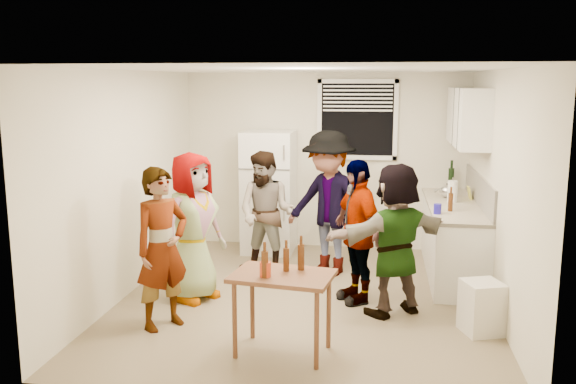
% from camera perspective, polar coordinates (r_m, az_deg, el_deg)
% --- Properties ---
extents(room, '(4.00, 4.50, 2.50)m').
position_cam_1_polar(room, '(6.87, 1.60, -9.95)').
color(room, silver).
rests_on(room, ground).
extents(window, '(1.12, 0.10, 1.06)m').
position_cam_1_polar(window, '(8.63, 6.50, 6.74)').
color(window, white).
rests_on(window, room).
extents(refrigerator, '(0.70, 0.70, 1.70)m').
position_cam_1_polar(refrigerator, '(8.55, -1.79, 0.02)').
color(refrigerator, white).
rests_on(refrigerator, ground).
extents(counter_lower, '(0.60, 2.20, 0.86)m').
position_cam_1_polar(counter_lower, '(7.84, 15.15, -4.43)').
color(counter_lower, white).
rests_on(counter_lower, ground).
extents(countertop, '(0.64, 2.22, 0.04)m').
position_cam_1_polar(countertop, '(7.74, 15.31, -1.21)').
color(countertop, beige).
rests_on(countertop, counter_lower).
extents(backsplash, '(0.03, 2.20, 0.36)m').
position_cam_1_polar(backsplash, '(7.75, 17.47, 0.19)').
color(backsplash, '#BCB6AB').
rests_on(backsplash, countertop).
extents(upper_cabinets, '(0.34, 1.60, 0.70)m').
position_cam_1_polar(upper_cabinets, '(7.82, 16.47, 6.76)').
color(upper_cabinets, white).
rests_on(upper_cabinets, room).
extents(kettle, '(0.25, 0.21, 0.20)m').
position_cam_1_polar(kettle, '(8.12, 14.66, -0.51)').
color(kettle, silver).
rests_on(kettle, countertop).
extents(paper_towel, '(0.12, 0.12, 0.27)m').
position_cam_1_polar(paper_towel, '(7.84, 15.09, -0.91)').
color(paper_towel, white).
rests_on(paper_towel, countertop).
extents(wine_bottle, '(0.08, 0.08, 0.31)m').
position_cam_1_polar(wine_bottle, '(8.66, 14.96, 0.14)').
color(wine_bottle, black).
rests_on(wine_bottle, countertop).
extents(beer_bottle_counter, '(0.06, 0.06, 0.21)m').
position_cam_1_polar(beer_bottle_counter, '(7.29, 14.93, -1.73)').
color(beer_bottle_counter, '#47230C').
rests_on(beer_bottle_counter, countertop).
extents(blue_cup, '(0.09, 0.09, 0.12)m').
position_cam_1_polar(blue_cup, '(7.10, 13.79, -2.00)').
color(blue_cup, '#1E16A2').
rests_on(blue_cup, countertop).
extents(picture_frame, '(0.02, 0.19, 0.16)m').
position_cam_1_polar(picture_frame, '(8.10, 16.61, -0.08)').
color(picture_frame, '#E4DF51').
rests_on(picture_frame, countertop).
extents(trash_bin, '(0.44, 0.44, 0.50)m').
position_cam_1_polar(trash_bin, '(6.20, 17.68, -10.27)').
color(trash_bin, silver).
rests_on(trash_bin, ground).
extents(serving_table, '(0.94, 0.69, 0.73)m').
position_cam_1_polar(serving_table, '(5.60, -0.50, -14.78)').
color(serving_table, brown).
rests_on(serving_table, ground).
extents(beer_bottle_table, '(0.05, 0.05, 0.21)m').
position_cam_1_polar(beer_bottle_table, '(5.41, -0.17, -7.39)').
color(beer_bottle_table, '#47230C').
rests_on(beer_bottle_table, serving_table).
extents(red_cup, '(0.10, 0.10, 0.13)m').
position_cam_1_polar(red_cup, '(5.27, -2.13, -7.91)').
color(red_cup, '#B93516').
rests_on(red_cup, serving_table).
extents(guest_grey, '(1.82, 1.50, 0.52)m').
position_cam_1_polar(guest_grey, '(6.95, -8.72, -9.80)').
color(guest_grey, gray).
rests_on(guest_grey, ground).
extents(guest_stripe, '(1.62, 1.40, 0.38)m').
position_cam_1_polar(guest_stripe, '(6.27, -11.44, -12.18)').
color(guest_stripe, '#141933').
rests_on(guest_stripe, ground).
extents(guest_back_left, '(1.10, 1.67, 0.58)m').
position_cam_1_polar(guest_back_left, '(7.76, -2.02, -7.53)').
color(guest_back_left, '#523722').
rests_on(guest_back_left, ground).
extents(guest_back_right, '(1.89, 2.13, 0.67)m').
position_cam_1_polar(guest_back_right, '(7.75, 3.73, -7.58)').
color(guest_back_right, '#3A3A3F').
rests_on(guest_back_right, ground).
extents(guest_black, '(1.82, 1.57, 0.38)m').
position_cam_1_polar(guest_black, '(6.86, 6.32, -10.03)').
color(guest_black, black).
rests_on(guest_black, ground).
extents(guest_orange, '(2.11, 2.13, 0.47)m').
position_cam_1_polar(guest_orange, '(6.56, 9.82, -11.07)').
color(guest_orange, '#ED7547').
rests_on(guest_orange, ground).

